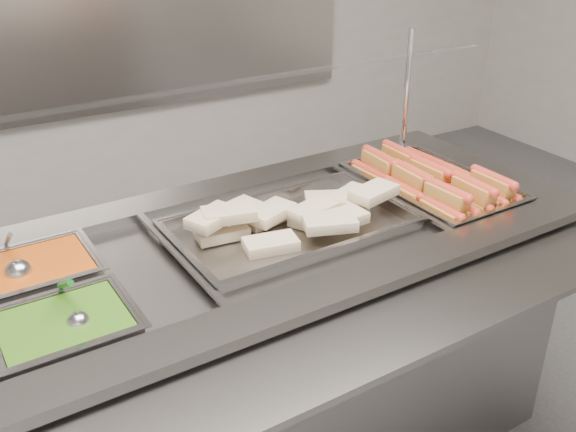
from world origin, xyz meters
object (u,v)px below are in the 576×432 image
serving_spoon (76,316)px  steam_counter (275,350)px  pan_wraps (291,230)px  sneeze_guard (234,87)px  ladle (18,270)px  pan_hotdogs (431,193)px

serving_spoon → steam_counter: bearing=15.3°
pan_wraps → steam_counter: bearing=-178.4°
sneeze_guard → ladle: sneeze_guard is taller
pan_hotdogs → ladle: size_ratio=2.88×
sneeze_guard → pan_hotdogs: sneeze_guard is taller
pan_wraps → ladle: bearing=171.6°
steam_counter → serving_spoon: size_ratio=10.52×
pan_hotdogs → serving_spoon: bearing=-171.5°
steam_counter → pan_hotdogs: pan_hotdogs is taller
serving_spoon → sneeze_guard: bearing=32.5°
ladle → serving_spoon: bearing=-74.4°
steam_counter → sneeze_guard: (-0.01, 0.21, 0.77)m
steam_counter → ladle: bearing=170.8°
sneeze_guard → pan_wraps: sneeze_guard is taller
pan_wraps → serving_spoon: 0.66m
pan_hotdogs → serving_spoon: serving_spoon is taller
sneeze_guard → ladle: bearing=-171.1°
sneeze_guard → serving_spoon: (-0.57, -0.37, -0.34)m
steam_counter → pan_wraps: pan_wraps is taller
steam_counter → sneeze_guard: size_ratio=1.15×
serving_spoon → pan_wraps: bearing=14.1°
pan_wraps → serving_spoon: size_ratio=3.82×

